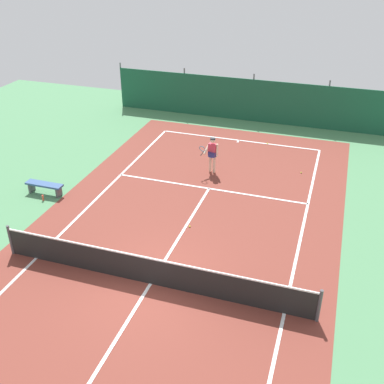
{
  "coord_description": "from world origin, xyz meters",
  "views": [
    {
      "loc": [
        4.68,
        -10.16,
        9.47
      ],
      "look_at": [
        -0.1,
        4.38,
        0.9
      ],
      "focal_mm": 43.47,
      "sensor_mm": 36.0,
      "label": 1
    }
  ],
  "objects": [
    {
      "name": "water_bottle",
      "position": [
        -6.1,
        3.37,
        0.12
      ],
      "size": [
        0.08,
        0.08,
        0.24
      ],
      "primitive_type": "cylinder",
      "color": "#D84C38",
      "rests_on": "ground"
    },
    {
      "name": "tennis_player",
      "position": [
        -0.33,
        7.95,
        0.96
      ],
      "size": [
        0.8,
        0.68,
        1.64
      ],
      "rotation": [
        0.0,
        0.0,
        2.91
      ],
      "color": "beige",
      "rests_on": "ground"
    },
    {
      "name": "tennis_net",
      "position": [
        0.0,
        0.0,
        0.51
      ],
      "size": [
        10.12,
        0.1,
        1.1
      ],
      "color": "black",
      "rests_on": "ground"
    },
    {
      "name": "ground_plane",
      "position": [
        0.0,
        0.0,
        0.0
      ],
      "size": [
        36.0,
        36.0,
        0.0
      ],
      "primitive_type": "plane",
      "color": "#4C8456"
    },
    {
      "name": "court_surface",
      "position": [
        0.0,
        0.0,
        0.0
      ],
      "size": [
        11.02,
        26.6,
        0.01
      ],
      "color": "brown",
      "rests_on": "ground"
    },
    {
      "name": "back_fence",
      "position": [
        -0.0,
        15.44,
        0.67
      ],
      "size": [
        16.3,
        0.98,
        2.7
      ],
      "color": "#195138",
      "rests_on": "ground"
    },
    {
      "name": "courtside_bench",
      "position": [
        -6.31,
        3.86,
        0.37
      ],
      "size": [
        1.6,
        0.4,
        0.49
      ],
      "color": "#335184",
      "rests_on": "ground"
    },
    {
      "name": "tennis_ball_midcourt",
      "position": [
        0.15,
        3.35,
        0.03
      ],
      "size": [
        0.07,
        0.07,
        0.07
      ],
      "primitive_type": "sphere",
      "color": "#CCDB33",
      "rests_on": "ground"
    },
    {
      "name": "tennis_ball_near_player",
      "position": [
        1.5,
        11.91,
        0.03
      ],
      "size": [
        0.07,
        0.07,
        0.07
      ],
      "primitive_type": "sphere",
      "color": "#CCDB33",
      "rests_on": "ground"
    },
    {
      "name": "tennis_ball_by_sideline",
      "position": [
        3.53,
        9.08,
        0.03
      ],
      "size": [
        0.07,
        0.07,
        0.07
      ],
      "primitive_type": "sphere",
      "color": "#CCDB33",
      "rests_on": "ground"
    }
  ]
}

